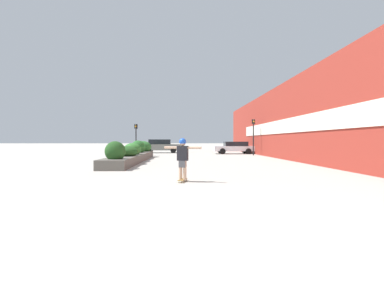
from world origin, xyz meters
The scene contains 10 objects.
ground_plane centered at (0.00, 0.00, 0.00)m, with size 300.00×300.00×0.00m, color #ADA89E.
building_wall_right centered at (6.89, 14.27, 2.99)m, with size 0.67×43.66×6.00m.
planter_box centered at (-4.78, 15.07, 0.56)m, with size 1.58×11.64×1.49m.
skateboard centered at (-1.22, 5.38, 0.07)m, with size 0.37×0.67×0.09m.
skateboarder centered at (-1.22, 5.38, 0.97)m, with size 1.33×0.48×1.46m.
car_leftmost centered at (-3.93, 27.65, 0.85)m, with size 4.73×1.92×1.63m.
car_center_left centered at (13.76, 27.47, 0.88)m, with size 4.13×1.89×1.69m.
car_center_right centered at (4.53, 24.93, 0.73)m, with size 4.57×1.95×1.37m.
traffic_light_left centered at (-5.90, 21.82, 2.15)m, with size 0.28×0.30×3.11m.
traffic_light_right centered at (5.79, 21.68, 2.45)m, with size 0.28×0.30×3.61m.
Camera 1 is at (-1.19, -3.71, 1.45)m, focal length 24.00 mm.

